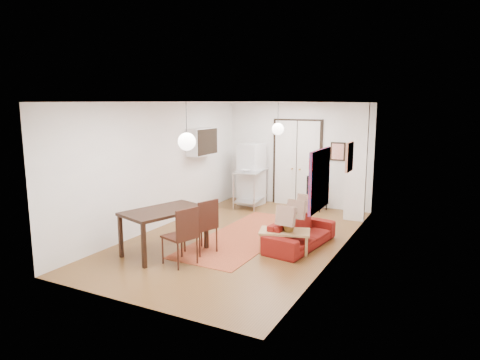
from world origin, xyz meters
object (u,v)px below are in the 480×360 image
at_px(dining_table, 164,214).
at_px(dining_chair_far, 183,229).
at_px(kitchen_counter, 251,182).
at_px(coffee_table, 285,233).
at_px(dining_chair_near, 203,220).
at_px(fridge, 251,174).
at_px(sofa, 300,233).
at_px(black_side_chair, 319,189).

relative_size(dining_table, dining_chair_far, 1.64).
relative_size(kitchen_counter, dining_chair_far, 1.33).
height_order(coffee_table, dining_chair_near, dining_chair_near).
height_order(coffee_table, fridge, fridge).
bearing_deg(sofa, dining_chair_far, 146.16).
bearing_deg(coffee_table, dining_table, -151.37).
bearing_deg(fridge, dining_chair_far, -71.33).
xyz_separation_m(sofa, kitchen_counter, (-2.44, 2.71, 0.41)).
xyz_separation_m(kitchen_counter, dining_table, (0.21, -4.28, 0.09)).
bearing_deg(black_side_chair, dining_chair_far, 91.62).
bearing_deg(dining_chair_far, sofa, 155.26).
height_order(fridge, black_side_chair, fridge).
relative_size(sofa, kitchen_counter, 1.32).
xyz_separation_m(sofa, dining_chair_far, (-1.62, -1.81, 0.35)).
xyz_separation_m(dining_chair_near, black_side_chair, (1.02, 4.29, -0.07)).
relative_size(sofa, fridge, 1.07).
bearing_deg(dining_chair_near, kitchen_counter, -150.87).
distance_m(kitchen_counter, black_side_chair, 1.90).
bearing_deg(dining_chair_far, fridge, -152.24).
xyz_separation_m(sofa, dining_table, (-2.22, -1.57, 0.50)).
relative_size(kitchen_counter, dining_table, 0.81).
distance_m(coffee_table, dining_chair_far, 2.01).
relative_size(dining_table, dining_chair_near, 1.64).
bearing_deg(coffee_table, fridge, 124.93).
xyz_separation_m(coffee_table, kitchen_counter, (-2.27, 3.16, 0.31)).
bearing_deg(kitchen_counter, fridge, 102.71).
height_order(dining_table, dining_chair_near, dining_chair_near).
bearing_deg(dining_chair_near, black_side_chair, -176.30).
bearing_deg(dining_chair_near, dining_table, -35.43).
relative_size(sofa, coffee_table, 1.74).
height_order(coffee_table, kitchen_counter, kitchen_counter).
height_order(dining_table, black_side_chair, black_side_chair).
height_order(sofa, black_side_chair, black_side_chair).
height_order(sofa, fridge, fridge).
xyz_separation_m(sofa, fridge, (-2.51, 2.90, 0.60)).
bearing_deg(dining_chair_near, sofa, 141.51).
bearing_deg(sofa, kitchen_counter, 49.95).
relative_size(kitchen_counter, fridge, 0.81).
distance_m(dining_table, dining_chair_far, 0.66).
distance_m(kitchen_counter, fridge, 0.28).
bearing_deg(black_side_chair, fridge, 21.41).
bearing_deg(kitchen_counter, black_side_chair, 6.39).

